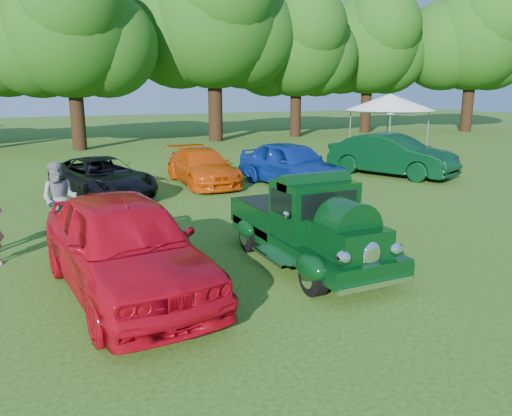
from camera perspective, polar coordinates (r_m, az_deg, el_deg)
name	(u,v)px	position (r m, az deg, el deg)	size (l,w,h in m)	color
ground	(276,287)	(8.95, 2.32, -9.05)	(120.00, 120.00, 0.00)	#234710
hero_pickup	(308,227)	(9.99, 5.96, -2.19)	(2.04, 4.38, 1.71)	black
red_convertible	(125,245)	(8.73, -14.75, -4.09)	(2.03, 5.04, 1.72)	#AC0716
back_car_black	(102,177)	(16.86, -17.19, 3.37)	(2.10, 4.54, 1.26)	black
back_car_orange	(202,167)	(18.37, -6.18, 4.72)	(1.80, 4.42, 1.28)	#C64106
back_car_blue	(292,164)	(17.93, 4.09, 5.04)	(1.88, 4.67, 1.59)	navy
back_car_green	(392,155)	(20.76, 15.26, 5.85)	(1.75, 5.02, 1.65)	black
spectator_grey	(60,199)	(12.72, -21.53, 1.00)	(0.86, 0.67, 1.76)	gray
canopy_tent	(390,103)	(25.31, 15.06, 11.55)	(4.70, 4.70, 3.17)	white
tree_line	(98,26)	(31.84, -17.59, 19.18)	(65.50, 10.69, 11.91)	black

